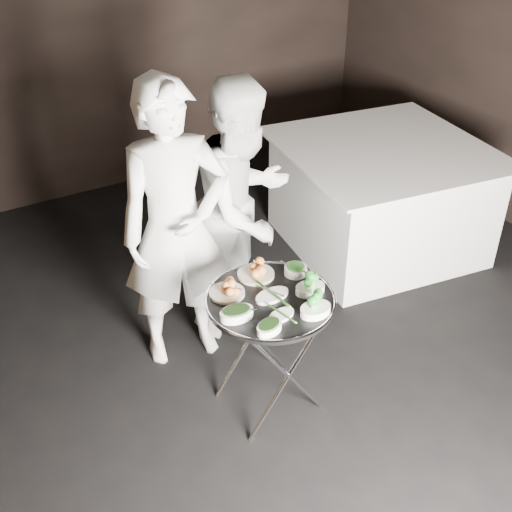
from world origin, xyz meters
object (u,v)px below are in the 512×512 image
serving_tray (270,300)px  waiter_left (176,229)px  tray_stand (270,348)px  waiter_right (245,206)px  dining_table (380,197)px

serving_tray → waiter_left: size_ratio=0.39×
tray_stand → waiter_left: (-0.22, 0.69, 0.48)m
serving_tray → waiter_right: 0.89m
waiter_right → dining_table: size_ratio=1.13×
tray_stand → serving_tray: 0.33m
serving_tray → waiter_left: bearing=107.5°
waiter_right → dining_table: 1.44m
tray_stand → dining_table: (1.68, 1.06, 0.01)m
tray_stand → waiter_right: 0.98m
tray_stand → waiter_left: size_ratio=0.41×
waiter_right → dining_table: (1.36, 0.23, -0.41)m
tray_stand → dining_table: size_ratio=0.50×
tray_stand → serving_tray: size_ratio=1.07×
serving_tray → tray_stand: bearing=90.0°
tray_stand → serving_tray: (0.00, -0.00, 0.33)m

